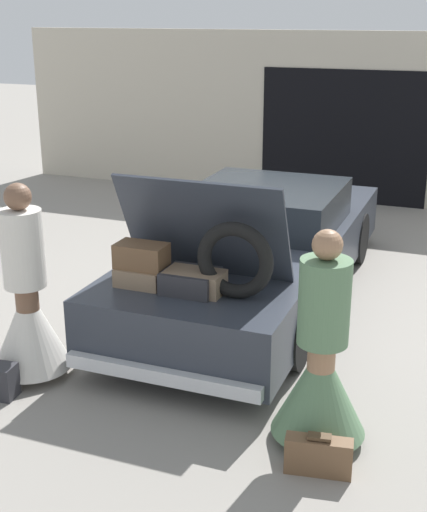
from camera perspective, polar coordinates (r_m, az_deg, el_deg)
name	(u,v)px	position (r m, az deg, el deg)	size (l,w,h in m)	color
ground_plane	(257,296)	(8.19, 3.54, -3.20)	(40.00, 40.00, 0.00)	gray
garage_wall_back	(345,119)	(12.24, 10.50, 10.72)	(12.00, 0.14, 2.80)	beige
car	(258,249)	(7.98, 3.59, 0.57)	(1.86, 5.18, 1.75)	#2D333D
person_left	(28,310)	(6.42, -14.61, -4.23)	(0.69, 0.69, 1.76)	brown
person_right	(321,370)	(5.36, 8.57, -9.02)	(0.71, 0.71, 1.67)	#997051
suitcase_beside_right_person	(318,456)	(5.24, 8.40, -15.52)	(0.49, 0.21, 0.30)	brown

